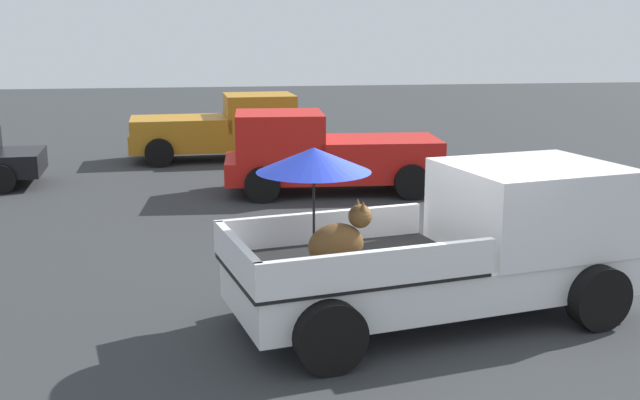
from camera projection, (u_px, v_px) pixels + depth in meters
The scene contains 4 objects.
ground_plane at pixel (431, 319), 9.58m from camera, with size 80.00×80.00×0.00m, color #2D3033.
pickup_truck_main at pixel (462, 242), 9.50m from camera, with size 5.32×3.05×2.28m.
pickup_truck_red at pixel (224, 128), 21.18m from camera, with size 4.88×2.35×1.80m.
pickup_truck_far at pixel (324, 153), 16.87m from camera, with size 4.90×2.41×1.80m.
Camera 1 is at (-2.76, -8.69, 3.59)m, focal length 42.45 mm.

